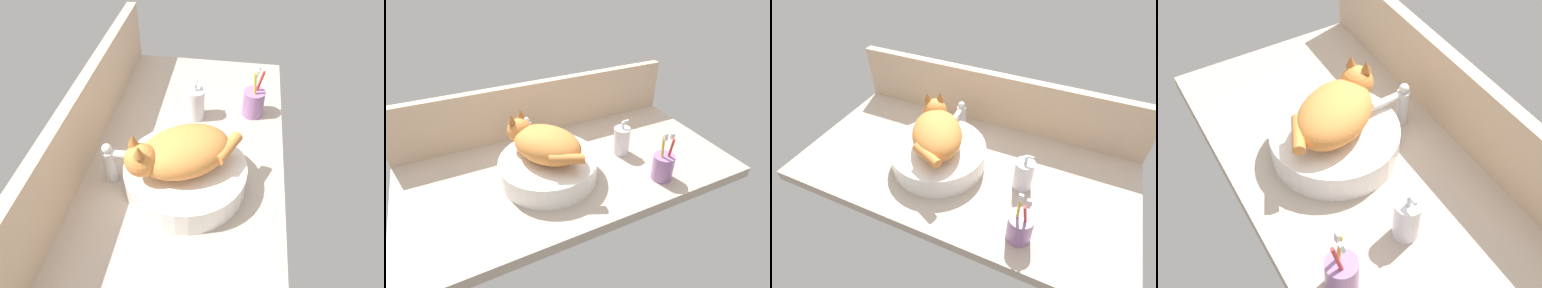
% 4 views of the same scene
% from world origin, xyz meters
% --- Properties ---
extents(ground_plane, '(1.20, 0.62, 0.04)m').
position_xyz_m(ground_plane, '(0.00, 0.00, -0.02)').
color(ground_plane, '#B2A08E').
extents(backsplash_panel, '(1.20, 0.04, 0.23)m').
position_xyz_m(backsplash_panel, '(0.00, 0.29, 0.11)').
color(backsplash_panel, '#CCAD8C').
rests_on(backsplash_panel, ground_plane).
extents(sink_basin, '(0.34, 0.34, 0.08)m').
position_xyz_m(sink_basin, '(-0.09, -0.03, 0.04)').
color(sink_basin, white).
rests_on(sink_basin, ground_plane).
extents(cat, '(0.28, 0.30, 0.14)m').
position_xyz_m(cat, '(-0.10, -0.02, 0.14)').
color(cat, orange).
rests_on(cat, sink_basin).
extents(faucet, '(0.04, 0.12, 0.14)m').
position_xyz_m(faucet, '(-0.09, 0.18, 0.07)').
color(faucet, silver).
rests_on(faucet, ground_plane).
extents(soap_dispenser, '(0.06, 0.06, 0.14)m').
position_xyz_m(soap_dispenser, '(0.22, -0.01, 0.06)').
color(soap_dispenser, silver).
rests_on(soap_dispenser, ground_plane).
extents(toothbrush_cup, '(0.07, 0.07, 0.19)m').
position_xyz_m(toothbrush_cup, '(0.27, -0.21, 0.05)').
color(toothbrush_cup, '#996BA8').
rests_on(toothbrush_cup, ground_plane).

